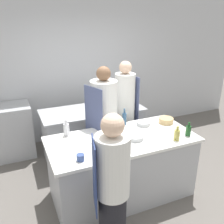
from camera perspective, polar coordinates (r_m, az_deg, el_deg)
name	(u,v)px	position (r m, az deg, el deg)	size (l,w,h in m)	color
ground_plane	(121,193)	(3.88, 2.16, -18.01)	(16.00, 16.00, 0.00)	#605B56
wall_back	(77,71)	(5.10, -8.05, 9.27)	(8.00, 0.06, 2.80)	silver
prep_counter	(122,167)	(3.60, 2.26, -12.39)	(2.00, 0.94, 0.91)	#A8AAAF
pass_counter	(93,133)	(4.54, -4.28, -4.77)	(1.79, 0.75, 0.91)	#A8AAAF
oven_range	(12,131)	(4.88, -21.97, -4.10)	(0.73, 0.60, 0.97)	#A8AAAF
chef_at_prep_near	(112,188)	(2.64, 0.04, -17.01)	(0.39, 0.38, 1.63)	black
chef_at_stove	(125,114)	(4.17, 2.92, -0.45)	(0.36, 0.34, 1.79)	black
chef_at_pass_far	(104,125)	(3.78, -1.84, -3.07)	(0.46, 0.45, 1.79)	black
bottle_olive_oil	(188,130)	(3.56, 17.04, -4.04)	(0.07, 0.07, 0.19)	#19471E
bottle_vinegar	(66,129)	(3.46, -10.38, -3.90)	(0.08, 0.08, 0.23)	silver
bottle_wine	(177,135)	(3.39, 14.61, -5.03)	(0.08, 0.08, 0.20)	#B2A84C
bottle_cooking_oil	(109,126)	(3.53, -0.67, -3.22)	(0.08, 0.08, 0.19)	black
bottle_sauce	(124,118)	(3.72, 2.84, -1.47)	(0.06, 0.06, 0.26)	#2D5175
bottle_water	(111,130)	(3.39, -0.28, -4.17)	(0.07, 0.07, 0.21)	#5B2319
bowl_mixing_large	(166,120)	(3.89, 12.25, -1.89)	(0.22, 0.22, 0.08)	tan
bowl_prep_small	(100,149)	(3.05, -2.65, -8.36)	(0.16, 0.16, 0.08)	navy
bowl_ceramic_blue	(135,137)	(3.35, 5.24, -5.69)	(0.24, 0.24, 0.06)	#B7BABC
bowl_wooden_salad	(143,123)	(3.76, 7.18, -2.59)	(0.20, 0.20, 0.06)	#B7BABC
cup	(80,158)	(2.89, -7.22, -10.29)	(0.09, 0.09, 0.08)	#33477F
cutting_board	(82,141)	(3.31, -6.78, -6.51)	(0.32, 0.26, 0.01)	white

